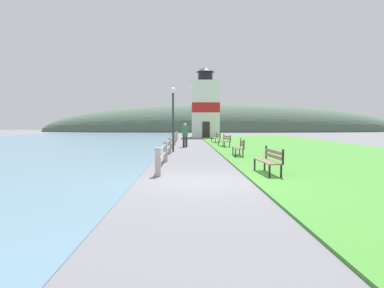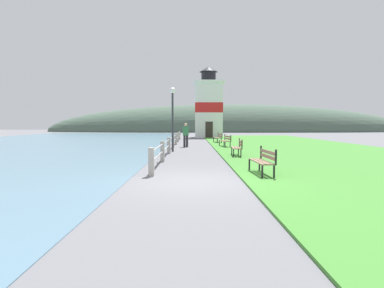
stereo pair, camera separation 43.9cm
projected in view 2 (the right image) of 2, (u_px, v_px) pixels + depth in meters
name	position (u px, v px, depth m)	size (l,w,h in m)	color
ground_plane	(193.00, 182.00, 8.91)	(160.00, 160.00, 0.00)	slate
grass_verge	(291.00, 146.00, 22.59)	(12.00, 41.09, 0.06)	#428433
water_strip	(7.00, 147.00, 22.56)	(24.00, 65.74, 0.01)	slate
seawall_railing	(172.00, 141.00, 20.99)	(0.18, 22.46, 0.94)	#A8A399
park_bench_near	(263.00, 159.00, 10.00)	(0.56, 1.67, 0.94)	#846B51
park_bench_midway	(237.00, 146.00, 15.74)	(0.60, 1.71, 0.94)	#846B51
park_bench_far	(225.00, 140.00, 22.17)	(0.70, 2.00, 0.94)	#846B51
park_bench_by_lighthouse	(218.00, 137.00, 26.96)	(0.67, 1.79, 0.94)	#846B51
lighthouse	(208.00, 107.00, 37.97)	(3.85, 3.85, 8.92)	white
person_strolling	(185.00, 134.00, 22.24)	(0.44, 0.25, 1.78)	#28282D
lamp_post	(172.00, 107.00, 18.39)	(0.36, 0.36, 3.96)	#333338
distant_hillside	(228.00, 132.00, 66.19)	(80.00, 16.00, 12.00)	#475B4C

